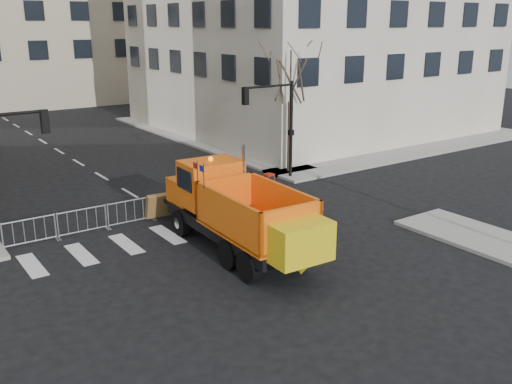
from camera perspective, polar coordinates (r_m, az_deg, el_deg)
ground at (r=19.98m, az=1.16°, el=-8.26°), size 120.00×120.00×0.00m
sidewalk_back at (r=26.81m, az=-9.61°, el=-1.71°), size 64.00×5.00×0.15m
traffic_light_right at (r=31.36m, az=3.52°, el=6.13°), size 0.18×0.18×5.40m
crowd_barriers at (r=25.59m, az=-10.30°, el=-1.52°), size 12.60×0.60×1.10m
street_tree at (r=32.39m, az=3.43°, el=8.36°), size 3.00×3.00×7.50m
plow_truck at (r=21.22m, az=-1.74°, el=-1.82°), size 3.23×9.90×3.81m
cop_a at (r=26.01m, az=-4.90°, el=-0.02°), size 0.82×0.67×1.95m
cop_b at (r=25.70m, az=-6.38°, el=-0.65°), size 0.86×0.70×1.63m
cop_c at (r=24.50m, az=-7.67°, el=-1.23°), size 1.14×1.09×1.90m
newspaper_box at (r=28.14m, az=1.29°, el=0.75°), size 0.49×0.45×1.10m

